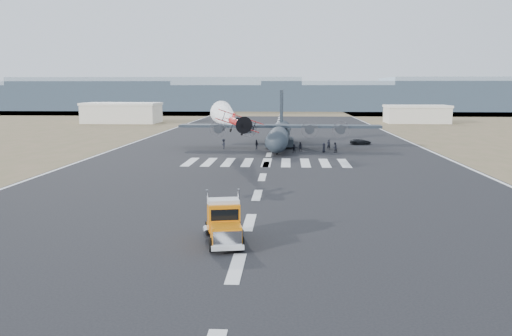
# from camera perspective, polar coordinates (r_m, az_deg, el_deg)

# --- Properties ---
(ground) EXTENTS (500.00, 500.00, 0.00)m
(ground) POSITION_cam_1_polar(r_m,az_deg,el_deg) (35.40, -2.10, -10.47)
(ground) COLOR black
(ground) RESTS_ON ground
(scrub_far) EXTENTS (500.00, 80.00, 0.00)m
(scrub_far) POSITION_cam_1_polar(r_m,az_deg,el_deg) (263.62, 2.66, 5.90)
(scrub_far) COLOR brown
(scrub_far) RESTS_ON ground
(runway_markings) EXTENTS (60.00, 260.00, 0.01)m
(runway_markings) POSITION_cam_1_polar(r_m,az_deg,el_deg) (94.10, 1.36, 1.41)
(runway_markings) COLOR silver
(runway_markings) RESTS_ON ground
(ridge_seg_b) EXTENTS (150.00, 50.00, 15.00)m
(ridge_seg_b) POSITION_cam_1_polar(r_m,az_deg,el_deg) (322.21, -21.25, 7.13)
(ridge_seg_b) COLOR gray
(ridge_seg_b) RESTS_ON ground
(ridge_seg_c) EXTENTS (150.00, 50.00, 17.00)m
(ridge_seg_c) POSITION_cam_1_polar(r_m,az_deg,el_deg) (301.19, -9.83, 7.71)
(ridge_seg_c) COLOR gray
(ridge_seg_c) RESTS_ON ground
(ridge_seg_d) EXTENTS (150.00, 50.00, 13.00)m
(ridge_seg_d) POSITION_cam_1_polar(r_m,az_deg,el_deg) (293.41, 2.74, 7.42)
(ridge_seg_d) COLOR gray
(ridge_seg_d) RESTS_ON ground
(ridge_seg_e) EXTENTS (150.00, 50.00, 15.00)m
(ridge_seg_e) POSITION_cam_1_polar(r_m,az_deg,el_deg) (299.81, 15.37, 7.34)
(ridge_seg_e) COLOR gray
(ridge_seg_e) RESTS_ON ground
(hangar_left) EXTENTS (24.50, 14.50, 6.70)m
(hangar_left) POSITION_cam_1_polar(r_m,az_deg,el_deg) (186.88, -13.91, 5.68)
(hangar_left) COLOR beige
(hangar_left) RESTS_ON ground
(hangar_right) EXTENTS (20.50, 12.50, 5.90)m
(hangar_right) POSITION_cam_1_polar(r_m,az_deg,el_deg) (188.46, 16.54, 5.48)
(hangar_right) COLOR beige
(hangar_right) RESTS_ON ground
(semi_truck) EXTENTS (3.62, 7.51, 3.30)m
(semi_truck) POSITION_cam_1_polar(r_m,az_deg,el_deg) (40.76, -3.44, -5.57)
(semi_truck) COLOR black
(semi_truck) RESTS_ON ground
(aerobatic_biplane) EXTENTS (5.95, 5.71, 3.31)m
(aerobatic_biplane) POSITION_cam_1_polar(r_m,az_deg,el_deg) (70.27, -1.95, 4.85)
(aerobatic_biplane) COLOR red
(smoke_trail) EXTENTS (7.22, 25.69, 3.89)m
(smoke_trail) POSITION_cam_1_polar(r_m,az_deg,el_deg) (91.91, -3.52, 5.78)
(smoke_trail) COLOR white
(transport_aircraft) EXTENTS (38.33, 31.59, 11.09)m
(transport_aircraft) POSITION_cam_1_polar(r_m,az_deg,el_deg) (105.60, 2.50, 3.72)
(transport_aircraft) COLOR #1E252D
(transport_aircraft) RESTS_ON ground
(support_vehicle) EXTENTS (4.53, 2.69, 1.18)m
(support_vehicle) POSITION_cam_1_polar(r_m,az_deg,el_deg) (113.53, 10.96, 2.75)
(support_vehicle) COLOR black
(support_vehicle) RESTS_ON ground
(crew_a) EXTENTS (0.70, 0.74, 1.58)m
(crew_a) POSITION_cam_1_polar(r_m,az_deg,el_deg) (97.01, 1.94, 2.08)
(crew_a) COLOR black
(crew_a) RESTS_ON ground
(crew_b) EXTENTS (0.89, 0.61, 1.72)m
(crew_b) POSITION_cam_1_polar(r_m,az_deg,el_deg) (99.53, 4.65, 2.26)
(crew_b) COLOR black
(crew_b) RESTS_ON ground
(crew_c) EXTENTS (1.00, 1.33, 1.87)m
(crew_c) POSITION_cam_1_polar(r_m,az_deg,el_deg) (103.36, -3.44, 2.54)
(crew_c) COLOR black
(crew_c) RESTS_ON ground
(crew_d) EXTENTS (0.86, 1.19, 1.84)m
(crew_d) POSITION_cam_1_polar(r_m,az_deg,el_deg) (102.52, 0.06, 2.50)
(crew_d) COLOR black
(crew_d) RESTS_ON ground
(crew_e) EXTENTS (0.75, 0.95, 1.70)m
(crew_e) POSITION_cam_1_polar(r_m,az_deg,el_deg) (98.38, 7.16, 2.15)
(crew_e) COLOR black
(crew_e) RESTS_ON ground
(crew_f) EXTENTS (1.53, 0.90, 1.57)m
(crew_f) POSITION_cam_1_polar(r_m,az_deg,el_deg) (97.23, 4.03, 2.08)
(crew_f) COLOR black
(crew_f) RESTS_ON ground
(crew_g) EXTENTS (0.82, 0.74, 1.89)m
(crew_g) POSITION_cam_1_polar(r_m,az_deg,el_deg) (102.96, 7.65, 2.46)
(crew_g) COLOR black
(crew_g) RESTS_ON ground
(crew_h) EXTENTS (1.03, 0.98, 1.82)m
(crew_h) POSITION_cam_1_polar(r_m,az_deg,el_deg) (98.26, 8.31, 2.15)
(crew_h) COLOR black
(crew_h) RESTS_ON ground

